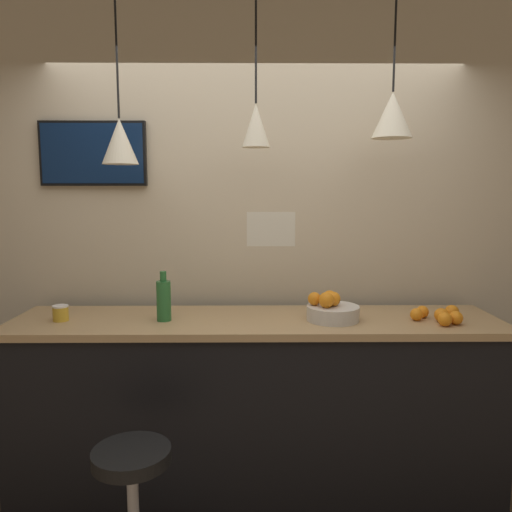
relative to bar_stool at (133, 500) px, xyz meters
name	(u,v)px	position (x,y,z in m)	size (l,w,h in m)	color
back_wall	(255,238)	(0.55, 1.09, 1.05)	(8.00, 0.06, 2.90)	beige
service_counter	(256,407)	(0.55, 0.67, 0.13)	(2.70, 0.63, 1.04)	black
bar_stool	(133,500)	(0.00, 0.00, 0.00)	(0.44, 0.44, 0.63)	#B7B7BC
fruit_bowl	(331,310)	(0.96, 0.63, 0.70)	(0.29, 0.29, 0.17)	beige
orange_pile	(440,315)	(1.54, 0.59, 0.68)	(0.28, 0.25, 0.08)	orange
juice_bottle	(164,300)	(0.04, 0.63, 0.76)	(0.08, 0.08, 0.27)	#286B33
spread_jar	(61,313)	(-0.52, 0.63, 0.69)	(0.08, 0.08, 0.09)	gold
pendant_lamp_left	(120,141)	(-0.19, 0.71, 1.62)	(0.20, 0.20, 0.92)	black
pendant_lamp_middle	(256,124)	(0.55, 0.71, 1.70)	(0.15, 0.15, 0.83)	black
pendant_lamp_right	(392,115)	(1.28, 0.71, 1.75)	(0.22, 0.22, 0.78)	black
mounted_tv	(93,154)	(-0.44, 1.04, 1.57)	(0.64, 0.04, 0.39)	black
hanging_menu_board	(271,229)	(0.62, 0.44, 1.16)	(0.24, 0.01, 0.17)	white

